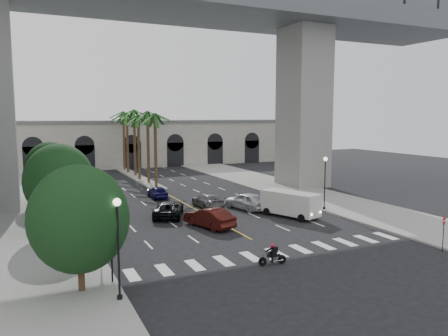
# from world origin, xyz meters

# --- Properties ---
(ground) EXTENTS (140.00, 140.00, 0.00)m
(ground) POSITION_xyz_m (0.00, 0.00, 0.00)
(ground) COLOR black
(ground) RESTS_ON ground
(sidewalk_left) EXTENTS (8.00, 100.00, 0.15)m
(sidewalk_left) POSITION_xyz_m (-15.00, 15.00, 0.07)
(sidewalk_left) COLOR gray
(sidewalk_left) RESTS_ON ground
(sidewalk_right) EXTENTS (8.00, 100.00, 0.15)m
(sidewalk_right) POSITION_xyz_m (15.00, 15.00, 0.07)
(sidewalk_right) COLOR gray
(sidewalk_right) RESTS_ON ground
(median) EXTENTS (2.00, 24.00, 0.20)m
(median) POSITION_xyz_m (0.00, 38.00, 0.10)
(median) COLOR gray
(median) RESTS_ON ground
(pier_building) EXTENTS (71.00, 10.50, 8.50)m
(pier_building) POSITION_xyz_m (0.00, 55.00, 4.27)
(pier_building) COLOR beige
(pier_building) RESTS_ON ground
(bridge) EXTENTS (75.00, 13.00, 26.00)m
(bridge) POSITION_xyz_m (3.42, 22.00, 18.51)
(bridge) COLOR gray
(bridge) RESTS_ON ground
(palm_a) EXTENTS (3.20, 3.20, 10.30)m
(palm_a) POSITION_xyz_m (0.00, 28.00, 9.10)
(palm_a) COLOR #47331E
(palm_a) RESTS_ON ground
(palm_b) EXTENTS (3.20, 3.20, 10.60)m
(palm_b) POSITION_xyz_m (0.10, 32.00, 9.37)
(palm_b) COLOR #47331E
(palm_b) RESTS_ON ground
(palm_c) EXTENTS (3.20, 3.20, 10.10)m
(palm_c) POSITION_xyz_m (-0.20, 36.00, 8.91)
(palm_c) COLOR #47331E
(palm_c) RESTS_ON ground
(palm_d) EXTENTS (3.20, 3.20, 10.90)m
(palm_d) POSITION_xyz_m (0.15, 40.00, 9.65)
(palm_d) COLOR #47331E
(palm_d) RESTS_ON ground
(palm_e) EXTENTS (3.20, 3.20, 10.40)m
(palm_e) POSITION_xyz_m (-0.10, 44.00, 9.19)
(palm_e) COLOR #47331E
(palm_e) RESTS_ON ground
(palm_f) EXTENTS (3.20, 3.20, 10.70)m
(palm_f) POSITION_xyz_m (0.20, 48.00, 9.46)
(palm_f) COLOR #47331E
(palm_f) RESTS_ON ground
(street_tree_near) EXTENTS (5.20, 5.20, 6.89)m
(street_tree_near) POSITION_xyz_m (-13.00, -3.00, 4.02)
(street_tree_near) COLOR #382616
(street_tree_near) RESTS_ON ground
(street_tree_mid) EXTENTS (5.44, 5.44, 7.21)m
(street_tree_mid) POSITION_xyz_m (-13.00, 10.00, 4.21)
(street_tree_mid) COLOR #382616
(street_tree_mid) RESTS_ON ground
(street_tree_far) EXTENTS (5.04, 5.04, 6.68)m
(street_tree_far) POSITION_xyz_m (-13.00, 22.00, 3.90)
(street_tree_far) COLOR #382616
(street_tree_far) RESTS_ON ground
(lamp_post_left_near) EXTENTS (0.40, 0.40, 5.35)m
(lamp_post_left_near) POSITION_xyz_m (-11.40, -5.00, 3.22)
(lamp_post_left_near) COLOR black
(lamp_post_left_near) RESTS_ON ground
(lamp_post_left_far) EXTENTS (0.40, 0.40, 5.35)m
(lamp_post_left_far) POSITION_xyz_m (-11.40, 16.00, 3.22)
(lamp_post_left_far) COLOR black
(lamp_post_left_far) RESTS_ON ground
(lamp_post_right) EXTENTS (0.40, 0.40, 5.35)m
(lamp_post_right) POSITION_xyz_m (11.40, 8.00, 3.22)
(lamp_post_right) COLOR black
(lamp_post_right) RESTS_ON ground
(traffic_signal_near) EXTENTS (0.25, 0.18, 3.65)m
(traffic_signal_near) POSITION_xyz_m (-11.30, -2.50, 2.51)
(traffic_signal_near) COLOR black
(traffic_signal_near) RESTS_ON ground
(traffic_signal_far) EXTENTS (0.25, 0.18, 3.65)m
(traffic_signal_far) POSITION_xyz_m (-11.30, 1.50, 2.51)
(traffic_signal_far) COLOR black
(traffic_signal_far) RESTS_ON ground
(motorcycle_rider) EXTENTS (1.90, 0.51, 1.37)m
(motorcycle_rider) POSITION_xyz_m (-1.45, -3.49, 0.62)
(motorcycle_rider) COLOR black
(motorcycle_rider) RESTS_ON ground
(car_a) EXTENTS (3.30, 5.41, 1.72)m
(car_a) POSITION_xyz_m (4.67, 11.76, 0.86)
(car_a) COLOR silver
(car_a) RESTS_ON ground
(car_b) EXTENTS (3.21, 5.30, 1.65)m
(car_b) POSITION_xyz_m (-1.50, 6.80, 0.82)
(car_b) COLOR #41100D
(car_b) RESTS_ON ground
(car_c) EXTENTS (4.41, 5.87, 1.48)m
(car_c) POSITION_xyz_m (-3.45, 11.90, 0.74)
(car_c) COLOR black
(car_c) RESTS_ON ground
(car_d) EXTENTS (2.10, 5.02, 1.45)m
(car_d) POSITION_xyz_m (1.50, 14.21, 0.72)
(car_d) COLOR slate
(car_d) RESTS_ON ground
(car_e) EXTENTS (1.76, 4.13, 1.39)m
(car_e) POSITION_xyz_m (-1.74, 21.38, 0.70)
(car_e) COLOR #13104C
(car_e) RESTS_ON ground
(cargo_van) EXTENTS (3.91, 5.87, 2.35)m
(cargo_van) POSITION_xyz_m (6.85, 7.12, 1.31)
(cargo_van) COLOR silver
(cargo_van) RESTS_ON ground
(pedestrian_a) EXTENTS (0.70, 0.59, 1.62)m
(pedestrian_a) POSITION_xyz_m (-13.27, 2.42, 0.96)
(pedestrian_a) COLOR black
(pedestrian_a) RESTS_ON sidewalk_left
(pedestrian_b) EXTENTS (1.12, 1.12, 1.83)m
(pedestrian_b) POSITION_xyz_m (-11.50, 5.69, 1.07)
(pedestrian_b) COLOR black
(pedestrian_b) RESTS_ON sidewalk_left
(do_not_enter_sign) EXTENTS (0.58, 0.28, 2.52)m
(do_not_enter_sign) POSITION_xyz_m (10.50, -6.21, 1.83)
(do_not_enter_sign) COLOR black
(do_not_enter_sign) RESTS_ON ground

